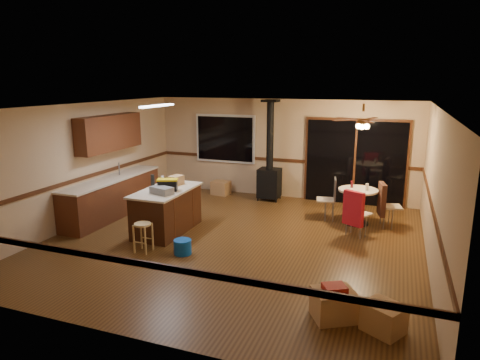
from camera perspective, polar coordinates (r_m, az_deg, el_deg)
The scene contains 35 objects.
floor at distance 8.50m, azimuth -0.71°, elevation -8.01°, with size 7.00×7.00×0.00m, color #4E3015.
ceiling at distance 7.94m, azimuth -0.76°, elevation 9.78°, with size 7.00×7.00×0.00m, color silver.
wall_back at distance 11.40m, azimuth 5.60°, elevation 4.17°, with size 7.00×7.00×0.00m, color tan.
wall_front at distance 5.14m, azimuth -15.00°, elevation -7.43°, with size 7.00×7.00×0.00m, color tan.
wall_left at distance 9.90m, azimuth -20.01°, elevation 2.07°, with size 7.00×7.00×0.00m, color tan.
wall_right at distance 7.63m, azimuth 24.63°, elevation -1.46°, with size 7.00×7.00×0.00m, color tan.
chair_rail at distance 8.19m, azimuth -0.73°, elevation -1.47°, with size 7.00×7.00×0.08m, color #402010, non-canonical shape.
window at distance 11.82m, azimuth -1.99°, elevation 5.53°, with size 1.72×0.10×1.32m, color black.
sliding_door at distance 11.07m, azimuth 15.06°, elevation 2.20°, with size 2.52×0.10×2.10m, color black.
lower_cabinets at distance 10.29m, azimuth -16.57°, elevation -2.26°, with size 0.60×3.00×0.86m, color #522715.
countertop at distance 10.18m, azimuth -16.74°, elevation 0.18°, with size 0.64×3.04×0.04m, color beige.
upper_cabinets at distance 10.25m, azimuth -17.01°, elevation 6.04°, with size 0.35×2.00×0.80m, color #522715.
kitchen_island at distance 8.97m, azimuth -9.73°, elevation -3.99°, with size 0.88×1.68×0.90m.
wood_stove at distance 11.13m, azimuth 3.95°, elevation 0.99°, with size 0.55×0.50×2.52m.
ceiling_fan at distance 9.31m, azimuth 16.04°, elevation 7.38°, with size 0.24×0.24×0.55m.
fluorescent_strip at distance 9.00m, azimuth -10.97°, elevation 9.69°, with size 0.10×1.20×0.04m, color white.
toolbox_grey at distance 8.49m, azimuth -10.39°, elevation -1.37°, with size 0.45×0.25×0.14m, color slate.
toolbox_black at distance 8.70m, azimuth -9.62°, elevation -0.74°, with size 0.38×0.20×0.21m, color black.
toolbox_yellow_lid at distance 8.68m, azimuth -9.65°, elevation 0.03°, with size 0.41×0.22×0.03m, color gold.
box_on_island at distance 9.16m, azimuth -8.52°, elevation -0.04°, with size 0.22×0.30×0.20m, color #A37648.
bottle_dark at distance 9.00m, azimuth -11.56°, elevation -0.16°, with size 0.08×0.08×0.27m, color black.
bottle_pink at distance 8.76m, azimuth -9.77°, elevation -0.59°, with size 0.07×0.07×0.23m, color #D84C8C.
bottle_white at distance 9.20m, azimuth -10.26°, elevation -0.07°, with size 0.06×0.06×0.19m, color white.
bar_stool at distance 8.05m, azimuth -12.78°, elevation -7.49°, with size 0.30×0.30×0.55m, color tan.
blue_bucket at distance 7.88m, azimuth -7.66°, elevation -8.82°, with size 0.32×0.32×0.27m, color #0D4FB6.
dining_table at distance 9.61m, azimuth 15.41°, elevation -2.65°, with size 0.84×0.84×0.78m.
glass_red at distance 9.64m, azimuth 14.69°, elevation -0.55°, with size 0.06×0.06×0.15m, color #590C14.
glass_cream at distance 9.47m, azimuth 16.58°, elevation -0.91°, with size 0.06×0.06×0.15m, color beige.
chair_left at distance 9.77m, azimuth 12.02°, elevation -1.83°, with size 0.47×0.47×0.51m.
chair_near at distance 8.77m, azimuth 14.98°, elevation -3.67°, with size 0.59×0.61×0.70m.
chair_right at distance 9.58m, azimuth 18.54°, elevation -2.49°, with size 0.54×0.51×0.70m.
box_under_window at distance 11.76m, azimuth -2.58°, elevation -1.05°, with size 0.47×0.37×0.37m, color #A37648.
box_corner_a at distance 5.97m, azimuth 12.37°, elevation -15.90°, with size 0.52×0.44×0.40m, color #A37648.
box_corner_b at distance 5.86m, azimuth 18.62°, elevation -17.03°, with size 0.46×0.39×0.37m, color #A37648.
box_small_red at distance 5.86m, azimuth 12.49°, elevation -13.87°, with size 0.29×0.24×0.08m, color maroon.
Camera 1 is at (2.85, -7.39, 3.07)m, focal length 32.00 mm.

